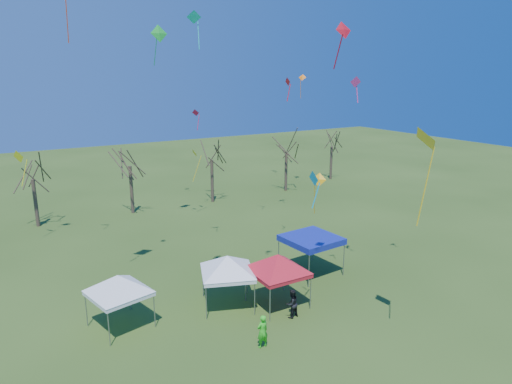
# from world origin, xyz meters

# --- Properties ---
(ground) EXTENTS (140.00, 140.00, 0.00)m
(ground) POSITION_xyz_m (0.00, 0.00, 0.00)
(ground) COLOR #304B18
(ground) RESTS_ON ground
(tree_1) EXTENTS (3.42, 3.42, 7.54)m
(tree_1) POSITION_xyz_m (-10.77, 24.65, 5.79)
(tree_1) COLOR #3D2D21
(tree_1) RESTS_ON ground
(tree_2) EXTENTS (3.71, 3.71, 8.18)m
(tree_2) POSITION_xyz_m (-2.37, 24.38, 6.29)
(tree_2) COLOR #3D2D21
(tree_2) RESTS_ON ground
(tree_3) EXTENTS (3.59, 3.59, 7.91)m
(tree_3) POSITION_xyz_m (6.03, 24.04, 6.08)
(tree_3) COLOR #3D2D21
(tree_3) RESTS_ON ground
(tree_4) EXTENTS (3.58, 3.58, 7.89)m
(tree_4) POSITION_xyz_m (15.36, 24.00, 6.06)
(tree_4) COLOR #3D2D21
(tree_4) RESTS_ON ground
(tree_5) EXTENTS (3.39, 3.39, 7.46)m
(tree_5) POSITION_xyz_m (23.72, 26.07, 5.73)
(tree_5) COLOR #3D2D21
(tree_5) RESTS_ON ground
(tent_white_west) EXTENTS (3.80, 3.80, 3.44)m
(tent_white_west) POSITION_xyz_m (-8.79, 4.13, 2.77)
(tent_white_west) COLOR gray
(tent_white_west) RESTS_ON ground
(tent_white_mid) EXTENTS (3.82, 3.82, 3.59)m
(tent_white_mid) POSITION_xyz_m (-2.82, 3.27, 2.90)
(tent_white_mid) COLOR gray
(tent_white_mid) RESTS_ON ground
(tent_red) EXTENTS (4.13, 4.13, 3.64)m
(tent_red) POSITION_xyz_m (-0.30, 1.88, 2.94)
(tent_red) COLOR gray
(tent_red) RESTS_ON ground
(tent_blue) EXTENTS (3.57, 3.57, 2.61)m
(tent_blue) POSITION_xyz_m (4.05, 4.42, 2.40)
(tent_blue) COLOR gray
(tent_blue) RESTS_ON ground
(person_dark) EXTENTS (0.88, 0.73, 1.65)m
(person_dark) POSITION_xyz_m (-0.39, 0.29, 0.82)
(person_dark) COLOR black
(person_dark) RESTS_ON ground
(person_green) EXTENTS (0.66, 0.47, 1.72)m
(person_green) POSITION_xyz_m (-3.28, -1.33, 0.86)
(person_green) COLOR #2FCE21
(person_green) RESTS_ON ground
(kite_24) EXTENTS (1.05, 0.83, 2.38)m
(kite_24) POSITION_xyz_m (-1.59, 9.77, 16.52)
(kite_24) COLOR #0DD0B5
(kite_24) RESTS_ON ground
(kite_12) EXTENTS (0.98, 1.02, 2.71)m
(kite_12) POSITION_xyz_m (17.46, 24.18, 12.68)
(kite_12) COLOR orange
(kite_12) RESTS_ON ground
(kite_17) EXTENTS (1.05, 1.02, 3.03)m
(kite_17) POSITION_xyz_m (5.78, 6.01, 5.93)
(kite_17) COLOR #E7A00C
(kite_17) RESTS_ON ground
(kite_27) EXTENTS (0.86, 0.57, 2.10)m
(kite_27) POSITION_xyz_m (0.54, -1.90, 14.96)
(kite_27) COLOR red
(kite_27) RESTS_ON ground
(kite_22) EXTENTS (0.95, 0.96, 3.02)m
(kite_22) POSITION_xyz_m (2.76, 20.64, 5.90)
(kite_22) COLOR yellow
(kite_22) RESTS_ON ground
(kite_13) EXTENTS (1.01, 1.11, 2.77)m
(kite_13) POSITION_xyz_m (-11.81, 20.12, 7.03)
(kite_13) COLOR yellow
(kite_13) RESTS_ON ground
(kite_19) EXTENTS (0.74, 0.79, 1.96)m
(kite_19) POSITION_xyz_m (3.34, 21.48, 9.57)
(kite_19) COLOR red
(kite_19) RESTS_ON ground
(kite_5) EXTENTS (1.36, 1.65, 4.54)m
(kite_5) POSITION_xyz_m (2.87, -5.00, 10.33)
(kite_5) COLOR yellow
(kite_5) RESTS_ON ground
(kite_25) EXTENTS (0.68, 0.40, 1.46)m
(kite_25) POSITION_xyz_m (4.12, 1.05, 12.64)
(kite_25) COLOR #DD3188
(kite_25) RESTS_ON ground
(kite_1) EXTENTS (0.45, 0.86, 1.94)m
(kite_1) POSITION_xyz_m (0.34, -0.41, 7.93)
(kite_1) COLOR #0EA9D5
(kite_1) RESTS_ON ground
(kite_18) EXTENTS (0.29, 0.65, 1.67)m
(kite_18) POSITION_xyz_m (4.75, 8.50, 12.54)
(kite_18) COLOR red
(kite_18) RESTS_ON ground
(kite_11) EXTENTS (1.42, 0.83, 3.11)m
(kite_11) POSITION_xyz_m (-1.21, 17.50, 16.13)
(kite_11) COLOR green
(kite_11) RESTS_ON ground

